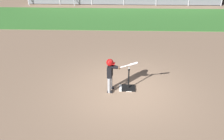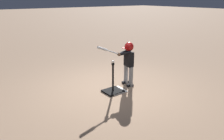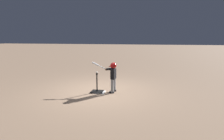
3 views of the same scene
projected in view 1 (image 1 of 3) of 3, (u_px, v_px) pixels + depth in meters
ground_plane at (126, 91)px, 9.11m from camera, size 90.00×90.00×0.00m
grass_outfield_strip at (124, 18)px, 16.55m from camera, size 56.00×4.65×0.02m
home_plate at (125, 88)px, 9.25m from camera, size 0.46×0.46×0.02m
batting_tee at (128, 86)px, 9.20m from camera, size 0.47×0.43×0.78m
batter_child at (111, 71)px, 8.77m from camera, size 1.04×0.39×1.21m
baseball at (129, 68)px, 8.86m from camera, size 0.07×0.07×0.07m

